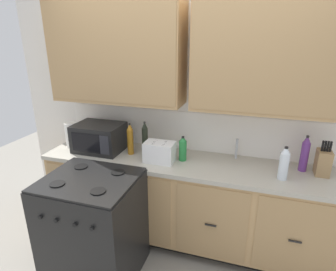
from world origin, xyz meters
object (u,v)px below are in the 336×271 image
(bottle_green, at_px, (183,149))
(bottle_amber, at_px, (130,139))
(knife_block, at_px, (323,162))
(bottle_clear, at_px, (284,163))
(paper_towel_roll, at_px, (71,135))
(bottle_violet, at_px, (305,154))
(microwave, at_px, (99,137))
(toaster, at_px, (160,152))
(bottle_dark, at_px, (145,138))
(stove_range, at_px, (94,227))

(bottle_green, height_order, bottle_amber, bottle_amber)
(knife_block, height_order, bottle_clear, knife_block)
(paper_towel_roll, xyz_separation_m, bottle_violet, (2.29, 0.12, 0.03))
(microwave, bearing_deg, toaster, -6.33)
(microwave, height_order, knife_block, knife_block)
(paper_towel_roll, bearing_deg, bottle_clear, -2.76)
(knife_block, bearing_deg, microwave, -177.66)
(microwave, relative_size, toaster, 1.71)
(paper_towel_roll, relative_size, bottle_green, 1.08)
(paper_towel_roll, bearing_deg, bottle_amber, 0.14)
(microwave, bearing_deg, bottle_amber, 1.04)
(toaster, relative_size, bottle_clear, 0.97)
(toaster, relative_size, bottle_green, 1.16)
(toaster, bearing_deg, bottle_amber, 166.28)
(microwave, bearing_deg, knife_block, 2.34)
(knife_block, height_order, bottle_violet, bottle_violet)
(microwave, relative_size, bottle_violet, 1.47)
(toaster, relative_size, knife_block, 0.90)
(paper_towel_roll, xyz_separation_m, bottle_clear, (2.11, -0.10, 0.01))
(bottle_dark, distance_m, bottle_violet, 1.47)
(stove_range, xyz_separation_m, knife_block, (1.83, 0.71, 0.55))
(bottle_clear, distance_m, bottle_amber, 1.42)
(bottle_green, height_order, bottle_violet, bottle_violet)
(bottle_clear, bearing_deg, stove_range, -160.54)
(knife_block, height_order, bottle_green, knife_block)
(bottle_clear, bearing_deg, toaster, 178.88)
(stove_range, relative_size, bottle_violet, 2.92)
(microwave, relative_size, bottle_green, 1.99)
(knife_block, bearing_deg, stove_range, -158.67)
(stove_range, relative_size, bottle_amber, 2.96)
(paper_towel_roll, distance_m, bottle_violet, 2.29)
(toaster, height_order, bottle_clear, bottle_clear)
(bottle_amber, bearing_deg, bottle_violet, 4.13)
(knife_block, distance_m, bottle_violet, 0.15)
(knife_block, xyz_separation_m, bottle_violet, (-0.14, 0.04, 0.04))
(bottle_clear, xyz_separation_m, bottle_green, (-0.88, 0.11, -0.02))
(microwave, bearing_deg, bottle_clear, -3.14)
(knife_block, xyz_separation_m, bottle_amber, (-1.74, -0.08, 0.04))
(bottle_violet, bearing_deg, stove_range, -155.98)
(bottle_clear, distance_m, bottle_green, 0.89)
(paper_towel_roll, bearing_deg, bottle_dark, 4.04)
(bottle_clear, xyz_separation_m, bottle_dark, (-1.29, 0.16, 0.02))
(paper_towel_roll, bearing_deg, knife_block, 1.90)
(bottle_green, height_order, bottle_dark, bottle_dark)
(toaster, relative_size, bottle_amber, 0.87)
(bottle_violet, bearing_deg, bottle_clear, -129.44)
(knife_block, distance_m, bottle_amber, 1.75)
(knife_block, distance_m, bottle_dark, 1.61)
(knife_block, bearing_deg, bottle_green, -176.62)
(microwave, xyz_separation_m, bottle_dark, (0.48, 0.06, 0.02))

